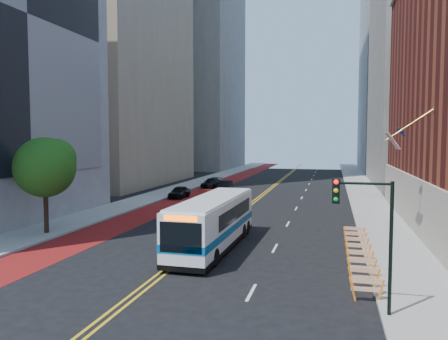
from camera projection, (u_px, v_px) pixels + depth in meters
ground at (165, 271)px, 22.17m from camera, size 160.00×160.00×0.00m
sidewalk_left at (165, 193)px, 54.10m from camera, size 4.00×140.00×0.15m
sidewalk_right at (368, 199)px, 48.30m from camera, size 4.00×140.00×0.15m
bus_lane_paint at (195, 194)px, 53.16m from camera, size 3.60×140.00×0.01m
center_line_inner at (259, 196)px, 51.25m from camera, size 0.14×140.00×0.01m
center_line_outer at (262, 197)px, 51.16m from camera, size 0.14×140.00×0.01m
lane_dashes at (306, 190)px, 57.79m from camera, size 0.14×98.20×0.01m
midrise_right_near at (443, 45)px, 61.68m from camera, size 18.00×26.00×40.00m
midrise_right_far at (414, 38)px, 89.95m from camera, size 20.00×28.00×55.00m
midrise_left_far at (192, 28)px, 101.19m from camera, size 20.00×26.00×65.00m
construction_barriers at (359, 253)px, 23.12m from camera, size 1.42×10.91×1.00m
street_tree at (46, 165)px, 30.39m from camera, size 4.20×4.20×6.70m
traffic_signal at (366, 219)px, 16.24m from camera, size 2.21×0.34×5.07m
transit_bus at (214, 221)px, 26.86m from camera, size 2.70×11.49×3.15m
car_a at (179, 192)px, 49.95m from camera, size 1.66×4.02×1.36m
car_b at (225, 187)px, 55.17m from camera, size 2.05×4.65×1.48m
car_c at (211, 183)px, 60.71m from camera, size 2.34×4.65×1.29m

